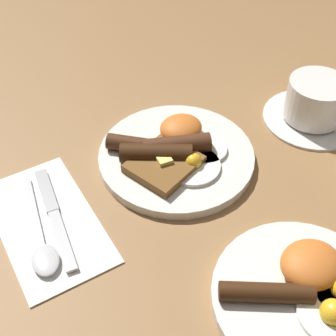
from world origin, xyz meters
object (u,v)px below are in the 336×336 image
Objects in this scene: teacup_near at (315,104)px; knife at (53,211)px; spoon at (43,249)px; breakfast_plate_near at (174,153)px; breakfast_plate_far at (306,293)px.

knife is at bearing -1.23° from teacup_near.
spoon is (0.48, 0.05, -0.02)m from teacup_near.
breakfast_plate_near is 0.28m from breakfast_plate_far.
spoon is at bearing 5.47° from teacup_near.
spoon is at bearing 16.85° from breakfast_plate_near.
breakfast_plate_near is 0.20m from knife.
teacup_near reaches higher than breakfast_plate_far.
breakfast_plate_far is at bearing 44.92° from knife.
breakfast_plate_near is 1.48× the size of teacup_near.
breakfast_plate_near is 1.10× the size of breakfast_plate_far.
knife is at bearing 3.95° from breakfast_plate_near.
teacup_near is at bearing 94.27° from knife.
breakfast_plate_far is at bearing 57.95° from spoon.
breakfast_plate_far is at bearing 94.25° from breakfast_plate_near.
teacup_near is at bearing 174.72° from breakfast_plate_near.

